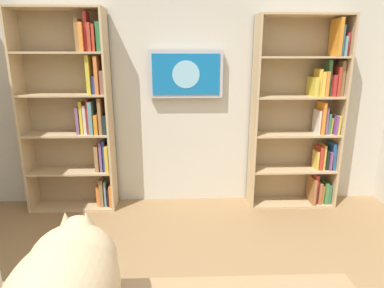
# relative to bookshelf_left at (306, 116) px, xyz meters

# --- Properties ---
(wall_back) EXTENTS (4.52, 0.06, 2.70)m
(wall_back) POSITION_rel_bookshelf_left_xyz_m (1.27, -0.17, 0.39)
(wall_back) COLOR beige
(wall_back) RESTS_ON ground
(bookshelf_left) EXTENTS (0.91, 0.28, 1.95)m
(bookshelf_left) POSITION_rel_bookshelf_left_xyz_m (0.00, 0.00, 0.00)
(bookshelf_left) COLOR tan
(bookshelf_left) RESTS_ON ground
(bookshelf_right) EXTENTS (0.88, 0.28, 2.01)m
(bookshelf_right) POSITION_rel_bookshelf_left_xyz_m (2.33, 0.00, 0.06)
(bookshelf_right) COLOR tan
(bookshelf_right) RESTS_ON ground
(wall_mounted_tv) EXTENTS (0.75, 0.07, 0.47)m
(wall_mounted_tv) POSITION_rel_bookshelf_left_xyz_m (1.24, -0.08, 0.43)
(wall_mounted_tv) COLOR #B7B7BC
(cat) EXTENTS (0.33, 0.63, 0.34)m
(cat) POSITION_rel_bookshelf_left_xyz_m (1.64, 2.44, -0.05)
(cat) COLOR #D1B284
(cat) RESTS_ON desk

